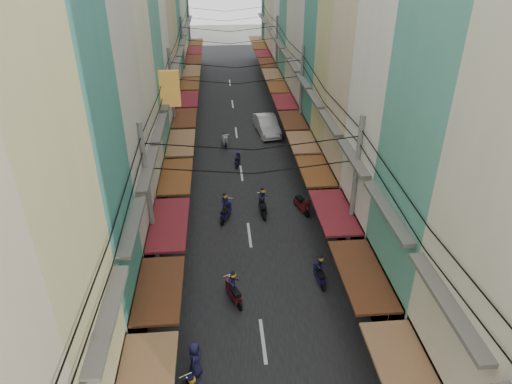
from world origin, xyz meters
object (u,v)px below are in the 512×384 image
white_car (267,133)px  traffic_sign (390,310)px  market_umbrella (405,285)px  bicycle (379,286)px

white_car → traffic_sign: bearing=-91.0°
white_car → market_umbrella: 23.34m
bicycle → traffic_sign: size_ratio=0.56×
bicycle → market_umbrella: size_ratio=0.68×
white_car → bicycle: (3.37, -20.63, 0.00)m
white_car → market_umbrella: bearing=-87.8°
white_car → traffic_sign: (2.32, -24.37, 2.07)m
bicycle → market_umbrella: 3.14m
white_car → bicycle: size_ratio=3.37×
bicycle → white_car: bearing=12.1°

